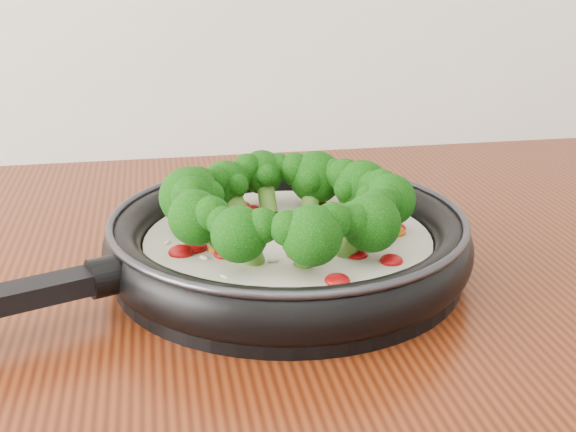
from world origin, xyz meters
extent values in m
cylinder|color=black|center=(0.02, 1.12, 0.91)|extent=(0.37, 0.37, 0.01)
torus|color=black|center=(0.02, 1.12, 0.93)|extent=(0.39, 0.39, 0.03)
torus|color=#2D2D33|center=(0.02, 1.12, 0.95)|extent=(0.38, 0.38, 0.01)
cylinder|color=black|center=(-0.12, 1.06, 0.93)|extent=(0.04, 0.04, 0.03)
cylinder|color=beige|center=(0.02, 1.12, 0.92)|extent=(0.31, 0.31, 0.02)
ellipsoid|color=#950709|center=(0.07, 1.07, 0.93)|extent=(0.02, 0.02, 0.01)
ellipsoid|color=#950709|center=(-0.05, 1.15, 0.93)|extent=(0.02, 0.02, 0.01)
ellipsoid|color=#BF590C|center=(-0.03, 1.10, 0.93)|extent=(0.02, 0.02, 0.01)
ellipsoid|color=#950709|center=(0.04, 1.03, 0.93)|extent=(0.03, 0.03, 0.01)
ellipsoid|color=#950709|center=(0.07, 1.13, 0.93)|extent=(0.02, 0.02, 0.01)
ellipsoid|color=#BF590C|center=(0.03, 1.13, 0.93)|extent=(0.02, 0.02, 0.01)
ellipsoid|color=#950709|center=(0.06, 1.19, 0.93)|extent=(0.02, 0.02, 0.01)
ellipsoid|color=#950709|center=(0.12, 1.12, 0.93)|extent=(0.02, 0.02, 0.01)
ellipsoid|color=#BF590C|center=(0.07, 1.18, 0.93)|extent=(0.02, 0.02, 0.01)
ellipsoid|color=#950709|center=(0.00, 1.19, 0.93)|extent=(0.02, 0.02, 0.01)
ellipsoid|color=#950709|center=(-0.04, 1.16, 0.93)|extent=(0.03, 0.03, 0.01)
ellipsoid|color=#BF590C|center=(0.07, 1.18, 0.93)|extent=(0.03, 0.03, 0.01)
ellipsoid|color=#950709|center=(0.00, 1.14, 0.93)|extent=(0.03, 0.03, 0.01)
ellipsoid|color=#950709|center=(-0.03, 1.09, 0.93)|extent=(0.03, 0.03, 0.01)
ellipsoid|color=#BF590C|center=(0.02, 1.08, 0.93)|extent=(0.02, 0.02, 0.01)
ellipsoid|color=#950709|center=(0.06, 1.12, 0.93)|extent=(0.03, 0.03, 0.01)
ellipsoid|color=#950709|center=(-0.07, 1.10, 0.93)|extent=(0.02, 0.02, 0.01)
ellipsoid|color=#BF590C|center=(0.03, 1.15, 0.93)|extent=(0.03, 0.03, 0.01)
ellipsoid|color=#950709|center=(0.05, 1.15, 0.93)|extent=(0.02, 0.02, 0.01)
ellipsoid|color=#950709|center=(0.09, 1.05, 0.93)|extent=(0.02, 0.02, 0.01)
ellipsoid|color=#BF590C|center=(0.11, 1.11, 0.93)|extent=(0.03, 0.03, 0.01)
ellipsoid|color=#950709|center=(-0.05, 1.11, 0.93)|extent=(0.02, 0.02, 0.01)
ellipsoid|color=#950709|center=(-0.01, 1.13, 0.93)|extent=(0.02, 0.02, 0.01)
ellipsoid|color=#BF590C|center=(-0.01, 1.20, 0.93)|extent=(0.02, 0.02, 0.01)
ellipsoid|color=white|center=(0.09, 1.14, 0.93)|extent=(0.01, 0.01, 0.00)
ellipsoid|color=white|center=(0.07, 1.14, 0.93)|extent=(0.01, 0.01, 0.00)
ellipsoid|color=white|center=(0.09, 1.16, 0.93)|extent=(0.01, 0.01, 0.00)
ellipsoid|color=white|center=(0.04, 1.06, 0.93)|extent=(0.01, 0.00, 0.00)
ellipsoid|color=white|center=(0.00, 1.07, 0.93)|extent=(0.01, 0.00, 0.00)
ellipsoid|color=white|center=(-0.08, 1.12, 0.93)|extent=(0.01, 0.01, 0.00)
ellipsoid|color=white|center=(0.00, 1.12, 0.93)|extent=(0.01, 0.01, 0.00)
ellipsoid|color=white|center=(0.00, 1.13, 0.93)|extent=(0.01, 0.01, 0.00)
ellipsoid|color=white|center=(0.05, 1.10, 0.93)|extent=(0.01, 0.01, 0.00)
ellipsoid|color=white|center=(0.04, 1.07, 0.93)|extent=(0.01, 0.01, 0.00)
ellipsoid|color=white|center=(0.01, 1.13, 0.93)|extent=(0.01, 0.01, 0.00)
ellipsoid|color=white|center=(0.01, 1.16, 0.93)|extent=(0.01, 0.01, 0.00)
ellipsoid|color=white|center=(0.03, 1.05, 0.93)|extent=(0.01, 0.01, 0.00)
ellipsoid|color=white|center=(0.03, 1.12, 0.93)|extent=(0.01, 0.01, 0.00)
ellipsoid|color=white|center=(0.05, 1.10, 0.93)|extent=(0.01, 0.01, 0.00)
ellipsoid|color=white|center=(0.02, 1.13, 0.93)|extent=(0.01, 0.01, 0.00)
ellipsoid|color=white|center=(0.03, 1.09, 0.93)|extent=(0.01, 0.01, 0.00)
ellipsoid|color=white|center=(0.05, 1.03, 0.93)|extent=(0.01, 0.01, 0.00)
ellipsoid|color=white|center=(0.10, 1.13, 0.93)|extent=(0.01, 0.01, 0.00)
ellipsoid|color=white|center=(-0.04, 1.11, 0.93)|extent=(0.01, 0.01, 0.00)
ellipsoid|color=white|center=(0.03, 1.06, 0.93)|extent=(0.01, 0.01, 0.00)
ellipsoid|color=white|center=(-0.03, 1.19, 0.93)|extent=(0.01, 0.01, 0.00)
ellipsoid|color=white|center=(-0.04, 1.05, 0.93)|extent=(0.01, 0.01, 0.00)
ellipsoid|color=white|center=(-0.05, 1.09, 0.93)|extent=(0.01, 0.01, 0.00)
ellipsoid|color=white|center=(-0.03, 1.11, 0.93)|extent=(0.01, 0.01, 0.00)
ellipsoid|color=white|center=(0.03, 1.12, 0.93)|extent=(0.01, 0.01, 0.00)
cylinder|color=#5A8D2E|center=(0.08, 1.15, 0.94)|extent=(0.03, 0.03, 0.03)
sphere|color=black|center=(0.10, 1.15, 0.96)|extent=(0.06, 0.06, 0.05)
sphere|color=black|center=(0.08, 1.17, 0.97)|extent=(0.04, 0.04, 0.03)
sphere|color=black|center=(0.10, 1.13, 0.97)|extent=(0.04, 0.04, 0.03)
sphere|color=black|center=(0.08, 1.15, 0.96)|extent=(0.03, 0.03, 0.02)
cylinder|color=#5A8D2E|center=(0.06, 1.18, 0.94)|extent=(0.03, 0.03, 0.03)
sphere|color=black|center=(0.06, 1.19, 0.96)|extent=(0.06, 0.06, 0.05)
sphere|color=black|center=(0.04, 1.19, 0.97)|extent=(0.04, 0.04, 0.03)
sphere|color=black|center=(0.08, 1.18, 0.97)|extent=(0.04, 0.04, 0.03)
sphere|color=black|center=(0.06, 1.17, 0.96)|extent=(0.03, 0.03, 0.02)
cylinder|color=#5A8D2E|center=(0.02, 1.18, 0.95)|extent=(0.02, 0.03, 0.04)
sphere|color=black|center=(0.01, 1.20, 0.96)|extent=(0.05, 0.05, 0.04)
sphere|color=black|center=(0.00, 1.19, 0.97)|extent=(0.03, 0.03, 0.03)
sphere|color=black|center=(0.03, 1.20, 0.97)|extent=(0.03, 0.03, 0.02)
sphere|color=black|center=(0.02, 1.18, 0.97)|extent=(0.03, 0.03, 0.02)
cylinder|color=#5A8D2E|center=(-0.01, 1.17, 0.94)|extent=(0.03, 0.03, 0.03)
sphere|color=black|center=(-0.02, 1.18, 0.96)|extent=(0.05, 0.05, 0.04)
sphere|color=black|center=(-0.03, 1.17, 0.97)|extent=(0.03, 0.03, 0.03)
sphere|color=black|center=(-0.01, 1.19, 0.97)|extent=(0.03, 0.03, 0.02)
sphere|color=black|center=(-0.01, 1.17, 0.96)|extent=(0.03, 0.03, 0.02)
cylinder|color=#5A8D2E|center=(-0.04, 1.14, 0.95)|extent=(0.03, 0.02, 0.04)
sphere|color=black|center=(-0.05, 1.14, 0.96)|extent=(0.07, 0.07, 0.05)
sphere|color=black|center=(-0.05, 1.12, 0.97)|extent=(0.04, 0.04, 0.03)
sphere|color=black|center=(-0.05, 1.16, 0.97)|extent=(0.04, 0.04, 0.03)
sphere|color=black|center=(-0.04, 1.14, 0.97)|extent=(0.03, 0.03, 0.03)
cylinder|color=#5A8D2E|center=(-0.04, 1.10, 0.95)|extent=(0.03, 0.03, 0.04)
sphere|color=black|center=(-0.05, 1.09, 0.96)|extent=(0.06, 0.06, 0.04)
sphere|color=black|center=(-0.04, 1.08, 0.97)|extent=(0.04, 0.04, 0.03)
sphere|color=black|center=(-0.05, 1.11, 0.97)|extent=(0.03, 0.03, 0.03)
sphere|color=black|center=(-0.04, 1.10, 0.97)|extent=(0.03, 0.03, 0.02)
cylinder|color=#5A8D2E|center=(-0.01, 1.07, 0.95)|extent=(0.03, 0.03, 0.04)
sphere|color=black|center=(-0.02, 1.05, 0.96)|extent=(0.05, 0.05, 0.04)
sphere|color=black|center=(-0.01, 1.05, 0.97)|extent=(0.03, 0.03, 0.03)
sphere|color=black|center=(-0.03, 1.07, 0.97)|extent=(0.03, 0.03, 0.02)
sphere|color=black|center=(-0.01, 1.07, 0.96)|extent=(0.03, 0.03, 0.02)
cylinder|color=#5A8D2E|center=(0.03, 1.05, 0.95)|extent=(0.02, 0.03, 0.04)
sphere|color=black|center=(0.03, 1.04, 0.97)|extent=(0.06, 0.06, 0.05)
sphere|color=black|center=(0.04, 1.04, 0.97)|extent=(0.04, 0.04, 0.03)
sphere|color=black|center=(0.01, 1.04, 0.97)|extent=(0.03, 0.03, 0.03)
sphere|color=black|center=(0.03, 1.05, 0.97)|extent=(0.03, 0.03, 0.02)
cylinder|color=#5A8D2E|center=(0.07, 1.07, 0.95)|extent=(0.03, 0.03, 0.04)
sphere|color=black|center=(0.08, 1.06, 0.96)|extent=(0.06, 0.06, 0.05)
sphere|color=black|center=(0.09, 1.07, 0.97)|extent=(0.04, 0.04, 0.03)
sphere|color=black|center=(0.06, 1.05, 0.97)|extent=(0.03, 0.03, 0.03)
sphere|color=black|center=(0.07, 1.07, 0.97)|extent=(0.03, 0.03, 0.02)
cylinder|color=#5A8D2E|center=(0.09, 1.10, 0.95)|extent=(0.03, 0.02, 0.04)
sphere|color=black|center=(0.11, 1.10, 0.97)|extent=(0.06, 0.06, 0.04)
sphere|color=black|center=(0.10, 1.12, 0.97)|extent=(0.03, 0.03, 0.03)
sphere|color=black|center=(0.10, 1.09, 0.97)|extent=(0.03, 0.03, 0.03)
sphere|color=black|center=(0.09, 1.10, 0.97)|extent=(0.03, 0.03, 0.02)
camera|label=1|loc=(-0.08, 0.55, 1.17)|focal=46.88mm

